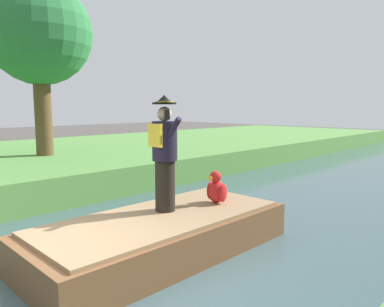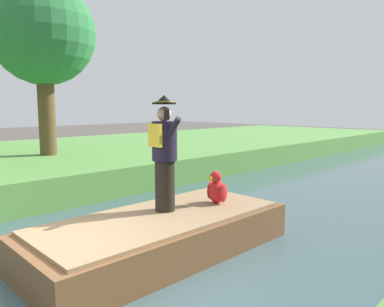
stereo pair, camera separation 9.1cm
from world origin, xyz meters
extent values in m
plane|color=#4C4742|center=(0.00, 0.00, 0.00)|extent=(80.00, 80.00, 0.00)
cube|color=#3D565B|center=(0.00, 0.00, 0.05)|extent=(6.74, 48.00, 0.10)
cube|color=brown|center=(0.00, 1.94, 0.38)|extent=(1.86, 4.23, 0.56)
cube|color=#997A56|center=(0.00, 1.94, 0.69)|extent=(1.71, 3.89, 0.05)
cylinder|color=black|center=(-0.16, 2.15, 1.12)|extent=(0.32, 0.32, 0.82)
cylinder|color=black|center=(-0.16, 2.15, 1.84)|extent=(0.40, 0.40, 0.62)
cube|color=gold|center=(-0.16, 1.96, 1.94)|extent=(0.28, 0.06, 0.36)
sphere|color=#DBA884|center=(-0.16, 2.15, 2.27)|extent=(0.23, 0.23, 0.23)
cylinder|color=black|center=(-0.16, 2.15, 2.43)|extent=(0.38, 0.38, 0.03)
cone|color=black|center=(-0.16, 2.15, 2.50)|extent=(0.26, 0.26, 0.12)
cylinder|color=gold|center=(-0.16, 2.15, 2.46)|extent=(0.29, 0.29, 0.02)
cylinder|color=black|center=(0.06, 2.11, 2.02)|extent=(0.38, 0.09, 0.43)
cube|color=black|center=(-0.03, 2.09, 2.26)|extent=(0.03, 0.08, 0.15)
ellipsoid|color=red|center=(0.13, 3.10, 0.91)|extent=(0.26, 0.32, 0.40)
sphere|color=red|center=(0.13, 3.06, 1.18)|extent=(0.20, 0.20, 0.20)
cone|color=yellow|center=(0.13, 2.96, 1.17)|extent=(0.09, 0.09, 0.09)
ellipsoid|color=red|center=(-0.01, 3.10, 0.91)|extent=(0.08, 0.20, 0.32)
ellipsoid|color=red|center=(0.27, 3.10, 0.91)|extent=(0.08, 0.20, 0.32)
cylinder|color=brown|center=(-7.25, 3.37, 2.18)|extent=(0.52, 0.52, 2.67)
sphere|color=#2B743C|center=(-7.25, 3.37, 4.64)|extent=(3.19, 3.19, 3.19)
camera|label=1|loc=(4.18, -1.69, 2.38)|focal=34.35mm
camera|label=2|loc=(4.24, -1.63, 2.38)|focal=34.35mm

